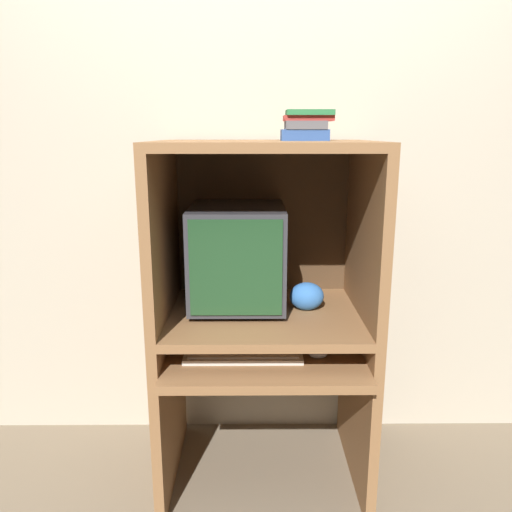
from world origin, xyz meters
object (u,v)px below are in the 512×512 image
object	(u,v)px
crt_monitor	(237,255)
keyboard	(243,353)
mouse	(318,354)
snack_bag	(307,296)
book_stack	(306,125)

from	to	relation	value
crt_monitor	keyboard	size ratio (longest dim) A/B	0.96
crt_monitor	mouse	bearing A→B (deg)	-37.01
crt_monitor	mouse	world-z (taller)	crt_monitor
snack_bag	book_stack	size ratio (longest dim) A/B	0.72
book_stack	keyboard	bearing A→B (deg)	-145.88
crt_monitor	snack_bag	world-z (taller)	crt_monitor
crt_monitor	snack_bag	size ratio (longest dim) A/B	3.09
snack_bag	book_stack	distance (m)	0.70
mouse	book_stack	world-z (taller)	book_stack
mouse	book_stack	size ratio (longest dim) A/B	0.37
mouse	book_stack	distance (m)	0.90
snack_bag	book_stack	xyz separation A→B (m)	(-0.02, -0.01, 0.70)
mouse	keyboard	bearing A→B (deg)	177.37
crt_monitor	keyboard	world-z (taller)	crt_monitor
crt_monitor	book_stack	size ratio (longest dim) A/B	2.23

